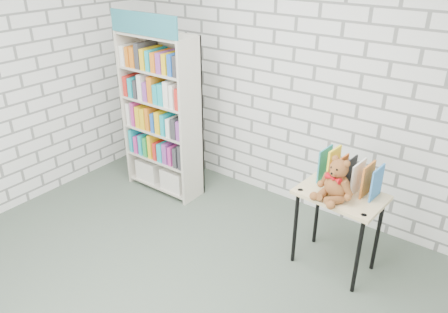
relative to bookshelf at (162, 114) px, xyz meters
The scene contains 6 objects.
ground 2.04m from the bookshelf, 48.01° to the right, with size 4.50×4.50×0.00m, color #485548.
room_shell 2.02m from the bookshelf, 48.01° to the right, with size 4.52×4.02×2.81m.
bookshelf is the anchor object (origin of this frame).
display_table 2.17m from the bookshelf, ahead, with size 0.73×0.53×0.75m.
table_books 2.15m from the bookshelf, ahead, with size 0.50×0.25×0.29m.
teddy_bear 2.14m from the bookshelf, ahead, with size 0.32×0.31×0.35m.
Camera 1 is at (2.00, -1.81, 2.62)m, focal length 35.00 mm.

